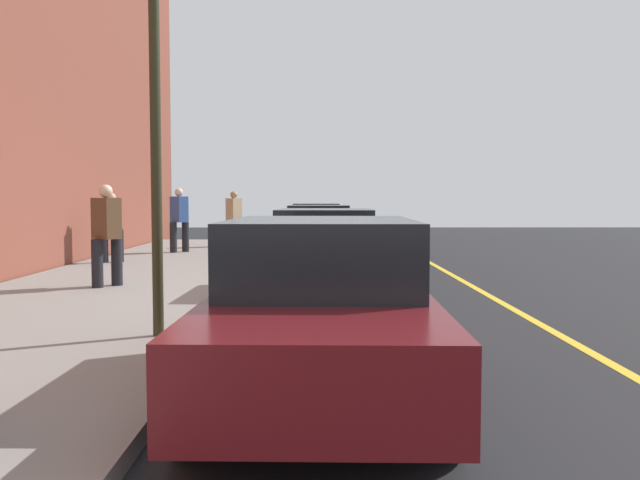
% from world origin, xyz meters
% --- Properties ---
extents(ground_plane, '(56.00, 56.00, 0.00)m').
position_xyz_m(ground_plane, '(0.00, 0.00, 0.00)').
color(ground_plane, black).
extents(sidewalk, '(28.00, 4.60, 0.15)m').
position_xyz_m(sidewalk, '(0.00, -3.30, 0.07)').
color(sidewalk, gray).
rests_on(sidewalk, ground).
extents(lane_stripe_centre, '(28.00, 0.14, 0.01)m').
position_xyz_m(lane_stripe_centre, '(0.00, 3.20, 0.00)').
color(lane_stripe_centre, gold).
rests_on(lane_stripe_centre, ground).
extents(parked_car_green, '(4.56, 2.00, 1.51)m').
position_xyz_m(parked_car_green, '(-12.52, 0.17, 0.76)').
color(parked_car_green, black).
rests_on(parked_car_green, ground).
extents(parked_car_navy, '(4.37, 2.00, 1.51)m').
position_xyz_m(parked_car_navy, '(-6.71, 0.28, 0.76)').
color(parked_car_navy, black).
rests_on(parked_car_navy, ground).
extents(parked_car_black, '(4.24, 2.01, 1.51)m').
position_xyz_m(parked_car_black, '(-0.03, 0.34, 0.76)').
color(parked_car_black, black).
rests_on(parked_car_black, ground).
extents(parked_car_maroon, '(4.47, 1.99, 1.51)m').
position_xyz_m(parked_car_maroon, '(5.60, 0.22, 0.76)').
color(parked_car_maroon, black).
rests_on(parked_car_maroon, ground).
extents(pedestrian_tan_coat, '(0.57, 0.53, 1.78)m').
position_xyz_m(pedestrian_tan_coat, '(-10.40, -2.46, 1.10)').
color(pedestrian_tan_coat, black).
rests_on(pedestrian_tan_coat, sidewalk).
extents(pedestrian_brown_coat, '(0.54, 0.57, 1.79)m').
position_xyz_m(pedestrian_brown_coat, '(-0.39, -3.49, 1.10)').
color(pedestrian_brown_coat, black).
rests_on(pedestrian_brown_coat, sidewalk).
extents(pedestrian_grey_coat, '(0.53, 0.51, 1.68)m').
position_xyz_m(pedestrian_grey_coat, '(-4.91, -4.75, 1.05)').
color(pedestrian_grey_coat, black).
rests_on(pedestrian_grey_coat, sidewalk).
extents(pedestrian_blue_coat, '(0.58, 0.57, 1.84)m').
position_xyz_m(pedestrian_blue_coat, '(-7.99, -3.74, 1.13)').
color(pedestrian_blue_coat, black).
rests_on(pedestrian_blue_coat, sidewalk).
extents(traffic_light_pole, '(0.35, 0.26, 4.63)m').
position_xyz_m(traffic_light_pole, '(3.89, -1.60, 3.26)').
color(traffic_light_pole, '#2D2D19').
rests_on(traffic_light_pole, sidewalk).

